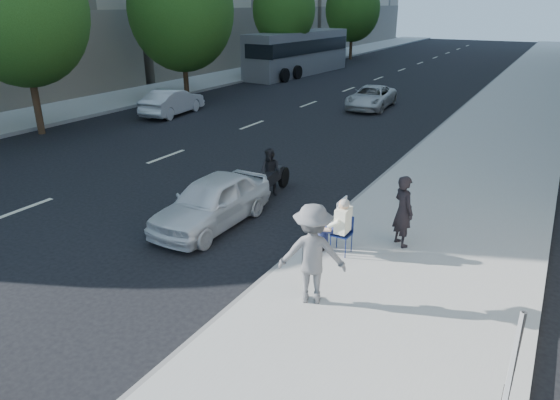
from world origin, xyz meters
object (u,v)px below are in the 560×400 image
Objects in this scene: seated_protester at (338,222)px; motorcycle at (271,174)px; pedestrian_woman at (403,211)px; jogger at (312,254)px; white_sedan_far at (371,97)px; bus at (299,53)px; white_sedan_near at (212,202)px; white_sedan_mid at (172,102)px.

seated_protester is 4.28m from motorcycle.
motorcycle is (-4.46, 1.66, -0.35)m from pedestrian_woman.
jogger is 19.75m from white_sedan_far.
seated_protester is 31.33m from bus.
pedestrian_woman is at bearing 42.32° from seated_protester.
white_sedan_near is 0.89× the size of white_sedan_far.
motorcycle is at bearing 86.03° from white_sedan_near.
seated_protester is 0.31× the size of white_sedan_far.
seated_protester is at bearing 136.71° from white_sedan_mid.
white_sedan_mid is (-13.61, 10.16, -0.21)m from seated_protester.
white_sedan_mid is at bearing 143.24° from seated_protester.
bus is at bearing 129.80° from white_sedan_far.
seated_protester is 0.34× the size of white_sedan_near.
white_sedan_mid is at bearing 135.19° from white_sedan_near.
bus is (-9.98, 10.50, 1.04)m from white_sedan_far.
white_sedan_near is 0.95× the size of white_sedan_mid.
pedestrian_woman is 4.78m from white_sedan_near.
bus is (-1.68, 17.17, 0.98)m from white_sedan_mid.
jogger reaches higher than white_sedan_near.
jogger is 18.58m from white_sedan_mid.
pedestrian_woman is 0.44× the size of white_sedan_near.
motorcycle is at bearing -60.50° from bus.
seated_protester is 16.99m from white_sedan_mid.
white_sedan_far is (-1.80, 16.80, -0.06)m from white_sedan_near.
white_sedan_mid is at bearing -65.30° from jogger.
bus is (-15.66, 29.40, 0.52)m from jogger.
white_sedan_near is at bearing -100.91° from motorcycle.
motorcycle is (0.20, 2.66, -0.01)m from white_sedan_near.
white_sedan_mid reaches higher than white_sedan_near.
jogger is 0.48× the size of white_sedan_mid.
jogger is 33.32m from bus.
white_sedan_near is 0.31× the size of bus.
jogger is at bearing -79.77° from seated_protester.
jogger is at bearing 115.34° from pedestrian_woman.
seated_protester is 17.66m from white_sedan_far.
pedestrian_woman reaches higher than motorcycle.
white_sedan_far is at bearing -42.87° from bus.
white_sedan_far is at bearing -147.71° from white_sedan_mid.
motorcycle is at bearing -76.39° from jogger.
pedestrian_woman reaches higher than white_sedan_far.
seated_protester is at bearing -45.85° from motorcycle.
seated_protester is 0.67× the size of jogger.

